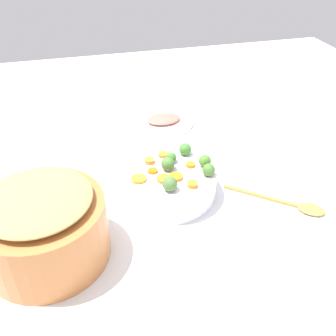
{
  "coord_description": "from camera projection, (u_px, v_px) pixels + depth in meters",
  "views": [
    {
      "loc": [
        -0.79,
        0.22,
        0.68
      ],
      "look_at": [
        -0.01,
        0.02,
        0.1
      ],
      "focal_mm": 39.87,
      "sensor_mm": 36.0,
      "label": 1
    }
  ],
  "objects": [
    {
      "name": "wooden_spoon",
      "position": [
        296.0,
        205.0,
        0.99
      ],
      "size": [
        0.2,
        0.23,
        0.01
      ],
      "color": "#A78840",
      "rests_on": "tabletop"
    },
    {
      "name": "carrot_slice_1",
      "position": [
        192.0,
        185.0,
        0.94
      ],
      "size": [
        0.03,
        0.03,
        0.01
      ],
      "primitive_type": "cylinder",
      "rotation": [
        0.0,
        0.0,
        4.82
      ],
      "color": "orange",
      "rests_on": "serving_bowl_carrots"
    },
    {
      "name": "carrot_slice_5",
      "position": [
        150.0,
        161.0,
        1.02
      ],
      "size": [
        0.04,
        0.04,
        0.01
      ],
      "primitive_type": "cylinder",
      "rotation": [
        0.0,
        0.0,
        0.62
      ],
      "color": "orange",
      "rests_on": "serving_bowl_carrots"
    },
    {
      "name": "brussels_sprout_5",
      "position": [
        185.0,
        149.0,
        1.05
      ],
      "size": [
        0.03,
        0.03,
        0.03
      ],
      "primitive_type": "sphere",
      "color": "#438131",
      "rests_on": "serving_bowl_carrots"
    },
    {
      "name": "brussels_sprout_3",
      "position": [
        168.0,
        164.0,
        0.99
      ],
      "size": [
        0.04,
        0.04,
        0.04
      ],
      "primitive_type": "sphere",
      "color": "#477635",
      "rests_on": "serving_bowl_carrots"
    },
    {
      "name": "carrot_slice_7",
      "position": [
        139.0,
        179.0,
        0.96
      ],
      "size": [
        0.06,
        0.06,
        0.01
      ],
      "primitive_type": "cylinder",
      "rotation": [
        0.0,
        0.0,
        5.67
      ],
      "color": "orange",
      "rests_on": "serving_bowl_carrots"
    },
    {
      "name": "carrot_slice_2",
      "position": [
        164.0,
        179.0,
        0.96
      ],
      "size": [
        0.05,
        0.05,
        0.01
      ],
      "primitive_type": "cylinder",
      "rotation": [
        0.0,
        0.0,
        1.21
      ],
      "color": "orange",
      "rests_on": "serving_bowl_carrots"
    },
    {
      "name": "brussels_sprout_1",
      "position": [
        172.0,
        157.0,
        1.02
      ],
      "size": [
        0.03,
        0.03,
        0.03
      ],
      "primitive_type": "sphere",
      "color": "#437A2C",
      "rests_on": "serving_bowl_carrots"
    },
    {
      "name": "ham_slice_main",
      "position": [
        164.0,
        119.0,
        1.35
      ],
      "size": [
        0.09,
        0.13,
        0.02
      ],
      "primitive_type": "ellipsoid",
      "rotation": [
        0.0,
        0.0,
        1.63
      ],
      "color": "#D06E5D",
      "rests_on": "ham_plate"
    },
    {
      "name": "stuffing_mound",
      "position": [
        36.0,
        199.0,
        0.76
      ],
      "size": [
        0.23,
        0.23,
        0.03
      ],
      "primitive_type": "ellipsoid",
      "color": "tan",
      "rests_on": "metal_pot"
    },
    {
      "name": "carrot_slice_3",
      "position": [
        176.0,
        177.0,
        0.97
      ],
      "size": [
        0.05,
        0.05,
        0.01
      ],
      "primitive_type": "cylinder",
      "rotation": [
        0.0,
        0.0,
        5.46
      ],
      "color": "orange",
      "rests_on": "serving_bowl_carrots"
    },
    {
      "name": "carrot_slice_6",
      "position": [
        163.0,
        155.0,
        1.05
      ],
      "size": [
        0.04,
        0.04,
        0.01
      ],
      "primitive_type": "cylinder",
      "rotation": [
        0.0,
        0.0,
        5.54
      ],
      "color": "orange",
      "rests_on": "serving_bowl_carrots"
    },
    {
      "name": "tabletop",
      "position": [
        174.0,
        193.0,
        1.05
      ],
      "size": [
        2.4,
        2.4,
        0.02
      ],
      "primitive_type": "cube",
      "color": "white",
      "rests_on": "ground"
    },
    {
      "name": "brussels_sprout_0",
      "position": [
        205.0,
        161.0,
        1.0
      ],
      "size": [
        0.03,
        0.03,
        0.03
      ],
      "primitive_type": "sphere",
      "color": "#4A822B",
      "rests_on": "serving_bowl_carrots"
    },
    {
      "name": "serving_bowl_carrots",
      "position": [
        168.0,
        182.0,
        1.02
      ],
      "size": [
        0.26,
        0.26,
        0.07
      ],
      "primitive_type": "cylinder",
      "color": "white",
      "rests_on": "tabletop"
    },
    {
      "name": "carrot_slice_0",
      "position": [
        153.0,
        172.0,
        0.99
      ],
      "size": [
        0.03,
        0.03,
        0.01
      ],
      "primitive_type": "cylinder",
      "rotation": [
        0.0,
        0.0,
        2.99
      ],
      "color": "orange",
      "rests_on": "serving_bowl_carrots"
    },
    {
      "name": "ham_plate",
      "position": [
        159.0,
        121.0,
        1.36
      ],
      "size": [
        0.25,
        0.25,
        0.01
      ],
      "primitive_type": "cylinder",
      "color": "white",
      "rests_on": "tabletop"
    },
    {
      "name": "brussels_sprout_4",
      "position": [
        209.0,
        170.0,
        0.97
      ],
      "size": [
        0.03,
        0.03,
        0.03
      ],
      "primitive_type": "sphere",
      "color": "#4A7530",
      "rests_on": "serving_bowl_carrots"
    },
    {
      "name": "metal_pot",
      "position": [
        45.0,
        231.0,
        0.81
      ],
      "size": [
        0.28,
        0.28,
        0.15
      ],
      "primitive_type": "cylinder",
      "color": "#C5753D",
      "rests_on": "tabletop"
    },
    {
      "name": "brussels_sprout_2",
      "position": [
        170.0,
        184.0,
        0.92
      ],
      "size": [
        0.04,
        0.04,
        0.04
      ],
      "primitive_type": "sphere",
      "color": "#4D7638",
      "rests_on": "serving_bowl_carrots"
    },
    {
      "name": "carrot_slice_4",
      "position": [
        191.0,
        166.0,
        1.01
      ],
      "size": [
        0.03,
        0.03,
        0.01
      ],
      "primitive_type": "cylinder",
      "rotation": [
        0.0,
        0.0,
        5.7
      ],
      "color": "orange",
      "rests_on": "serving_bowl_carrots"
    }
  ]
}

